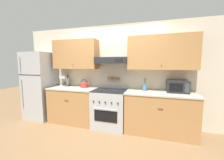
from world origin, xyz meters
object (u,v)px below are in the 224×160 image
tea_kettle (84,84)px  utensil_crock (145,87)px  stove_range (110,108)px  coffee_maker (65,81)px  refrigerator (40,86)px  microwave (177,86)px

tea_kettle → utensil_crock: size_ratio=0.81×
stove_range → utensil_crock: 0.99m
utensil_crock → tea_kettle: bearing=-180.0°
coffee_maker → stove_range: bearing=-6.8°
stove_range → refrigerator: bearing=-179.9°
coffee_maker → microwave: bearing=-0.2°
stove_range → refrigerator: size_ratio=0.53×
coffee_maker → microwave: (2.92, -0.01, -0.01)m
tea_kettle → coffee_maker: size_ratio=0.82×
refrigerator → tea_kettle: refrigerator is taller
refrigerator → utensil_crock: (2.92, 0.15, 0.07)m
refrigerator → coffee_maker: (0.70, 0.17, 0.14)m
stove_range → tea_kettle: bearing=169.6°
stove_range → microwave: size_ratio=2.23×
stove_range → tea_kettle: 0.95m
refrigerator → utensil_crock: 2.92m
microwave → stove_range: bearing=-174.0°
refrigerator → microwave: 3.63m
refrigerator → microwave: refrigerator is taller
tea_kettle → utensil_crock: bearing=0.0°
stove_range → microwave: (1.52, 0.16, 0.60)m
tea_kettle → stove_range: bearing=-10.4°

